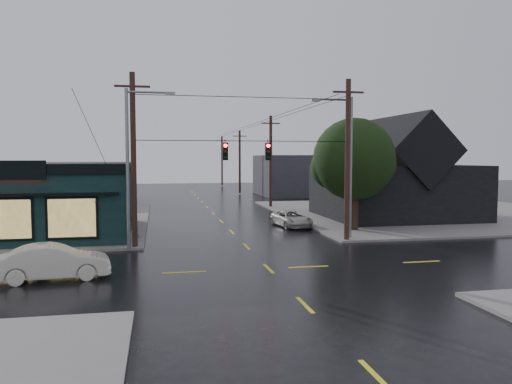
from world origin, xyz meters
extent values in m
plane|color=black|center=(0.00, 0.00, 0.00)|extent=(160.00, 160.00, 0.00)
cube|color=slate|center=(20.00, 20.00, 0.07)|extent=(28.00, 28.00, 0.15)
cube|color=black|center=(-15.00, 13.00, 2.25)|extent=(16.00, 12.00, 4.20)
cube|color=black|center=(-15.00, 13.00, 4.65)|extent=(16.30, 12.30, 0.60)
cube|color=black|center=(15.00, 17.00, 2.40)|extent=(12.00, 11.00, 4.50)
cylinder|color=black|center=(8.60, 10.53, 2.01)|extent=(0.70, 0.70, 3.73)
sphere|color=black|center=(8.60, 10.53, 5.20)|extent=(5.87, 5.87, 5.87)
cylinder|color=black|center=(0.00, 6.50, 6.30)|extent=(13.00, 0.04, 0.04)
cube|color=#362B27|center=(-14.00, 40.00, 2.20)|extent=(12.00, 10.00, 4.40)
cube|color=#2C2B31|center=(16.00, 45.00, 2.80)|extent=(14.00, 12.00, 5.60)
imported|color=beige|center=(-9.65, -0.28, 0.78)|extent=(4.91, 2.29, 1.56)
imported|color=#B5B0A7|center=(4.88, 13.70, 0.62)|extent=(2.63, 4.71, 1.25)
camera|label=1|loc=(-5.17, -22.98, 5.33)|focal=35.00mm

